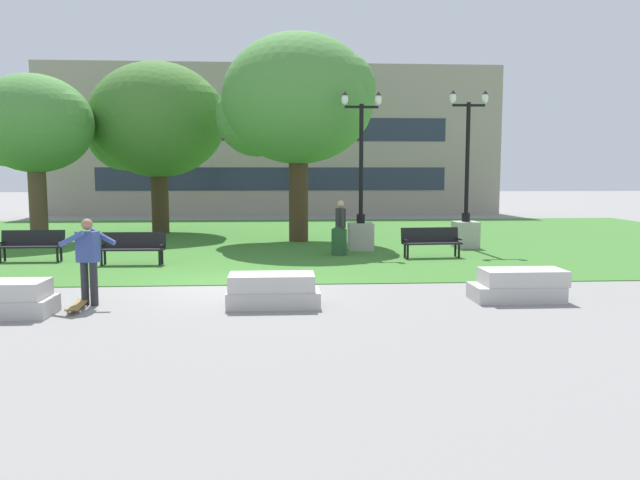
% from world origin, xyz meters
% --- Properties ---
extents(ground_plane, '(140.00, 140.00, 0.00)m').
position_xyz_m(ground_plane, '(0.00, 0.00, 0.00)').
color(ground_plane, gray).
extents(grass_lawn, '(40.00, 20.00, 0.02)m').
position_xyz_m(grass_lawn, '(0.00, 10.00, 0.01)').
color(grass_lawn, '#3D752D').
rests_on(grass_lawn, ground).
extents(concrete_block_center, '(1.80, 0.90, 0.64)m').
position_xyz_m(concrete_block_center, '(-3.93, -2.78, 0.31)').
color(concrete_block_center, '#BCB7B2').
rests_on(concrete_block_center, ground).
extents(concrete_block_left, '(1.80, 0.90, 0.64)m').
position_xyz_m(concrete_block_left, '(1.01, -2.28, 0.31)').
color(concrete_block_left, '#BCB7B2').
rests_on(concrete_block_left, ground).
extents(concrete_block_right, '(1.86, 0.90, 0.64)m').
position_xyz_m(concrete_block_right, '(6.02, -2.03, 0.31)').
color(concrete_block_right, '#BCB7B2').
rests_on(concrete_block_right, ground).
extents(person_skateboarder, '(1.04, 0.60, 1.71)m').
position_xyz_m(person_skateboarder, '(-2.59, -1.96, 0.98)').
color(person_skateboarder, '#28282D').
rests_on(person_skateboarder, ground).
extents(skateboard, '(0.29, 1.03, 0.14)m').
position_xyz_m(skateboard, '(-2.69, -2.45, 0.09)').
color(skateboard, olive).
rests_on(skateboard, ground).
extents(park_bench_near_left, '(1.83, 0.66, 0.90)m').
position_xyz_m(park_bench_near_left, '(5.75, 4.35, 0.54)').
color(park_bench_near_left, black).
rests_on(park_bench_near_left, grass_lawn).
extents(park_bench_near_right, '(1.81, 0.56, 0.90)m').
position_xyz_m(park_bench_near_right, '(-6.07, 4.23, 0.54)').
color(park_bench_near_right, black).
rests_on(park_bench_near_right, grass_lawn).
extents(park_bench_far_left, '(1.81, 0.57, 0.90)m').
position_xyz_m(park_bench_far_left, '(-2.99, 3.40, 0.54)').
color(park_bench_far_left, black).
rests_on(park_bench_far_left, grass_lawn).
extents(lamp_post_right, '(1.32, 0.80, 5.33)m').
position_xyz_m(lamp_post_right, '(7.53, 6.70, 1.09)').
color(lamp_post_right, '#ADA89E').
rests_on(lamp_post_right, grass_lawn).
extents(lamp_post_center, '(1.32, 0.80, 5.20)m').
position_xyz_m(lamp_post_center, '(3.84, 6.26, 1.07)').
color(lamp_post_center, '#ADA89E').
rests_on(lamp_post_center, grass_lawn).
extents(tree_near_left, '(5.90, 5.62, 7.67)m').
position_xyz_m(tree_near_left, '(1.78, 9.16, 5.22)').
color(tree_near_left, '#42301E').
rests_on(tree_near_left, grass_lawn).
extents(tree_far_left, '(4.54, 4.32, 6.24)m').
position_xyz_m(tree_far_left, '(-8.09, 10.09, 4.35)').
color(tree_far_left, brown).
rests_on(tree_far_left, grass_lawn).
extents(tree_near_right, '(5.94, 5.66, 7.19)m').
position_xyz_m(tree_near_right, '(-4.04, 12.78, 4.73)').
color(tree_near_right, '#42301E').
rests_on(tree_near_right, grass_lawn).
extents(trash_bin, '(0.49, 0.49, 0.96)m').
position_xyz_m(trash_bin, '(3.00, 5.05, 0.50)').
color(trash_bin, '#234C28').
rests_on(trash_bin, grass_lawn).
extents(person_bystander_near_lawn, '(0.29, 0.63, 1.71)m').
position_xyz_m(person_bystander_near_lawn, '(3.05, 5.13, 0.98)').
color(person_bystander_near_lawn, brown).
rests_on(person_bystander_near_lawn, grass_lawn).
extents(building_facade_distant, '(28.35, 1.03, 9.15)m').
position_xyz_m(building_facade_distant, '(0.72, 24.50, 4.57)').
color(building_facade_distant, gray).
rests_on(building_facade_distant, ground).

